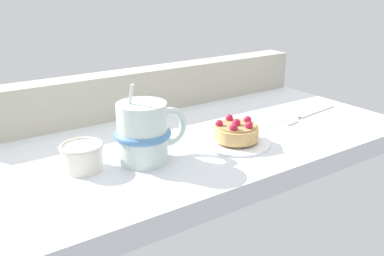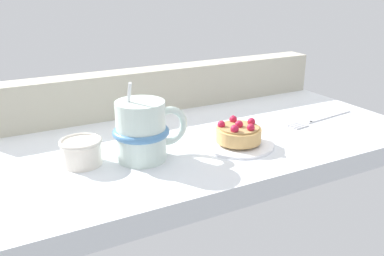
% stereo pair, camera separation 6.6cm
% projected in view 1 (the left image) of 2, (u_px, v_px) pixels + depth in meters
% --- Properties ---
extents(ground_plane, '(0.76, 0.40, 0.04)m').
position_uv_depth(ground_plane, '(197.00, 142.00, 0.76)').
color(ground_plane, silver).
extents(window_rail_back, '(0.75, 0.06, 0.09)m').
position_uv_depth(window_rail_back, '(151.00, 89.00, 0.88)').
color(window_rail_back, '#B2AD99').
rests_on(window_rail_back, ground_plane).
extents(dessert_plate, '(0.12, 0.12, 0.01)m').
position_uv_depth(dessert_plate, '(236.00, 141.00, 0.71)').
color(dessert_plate, white).
rests_on(dessert_plate, ground_plane).
extents(raspberry_tart, '(0.08, 0.08, 0.04)m').
position_uv_depth(raspberry_tart, '(236.00, 131.00, 0.70)').
color(raspberry_tart, tan).
rests_on(raspberry_tart, dessert_plate).
extents(coffee_mug, '(0.12, 0.09, 0.13)m').
position_uv_depth(coffee_mug, '(145.00, 132.00, 0.63)').
color(coffee_mug, silver).
rests_on(coffee_mug, ground_plane).
extents(dessert_fork, '(0.18, 0.04, 0.01)m').
position_uv_depth(dessert_fork, '(308.00, 114.00, 0.85)').
color(dessert_fork, silver).
rests_on(dessert_fork, ground_plane).
extents(sugar_bowl, '(0.06, 0.06, 0.04)m').
position_uv_depth(sugar_bowl, '(82.00, 156.00, 0.61)').
color(sugar_bowl, silver).
rests_on(sugar_bowl, ground_plane).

